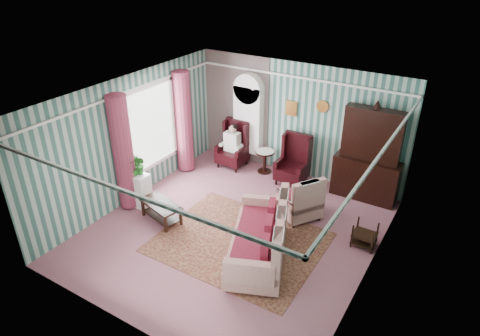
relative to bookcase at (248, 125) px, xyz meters
The scene contains 17 objects.
floor 3.34m from the bookcase, 64.58° to the right, with size 6.00×6.00×0.00m, color #985862.
room_shell 2.90m from the bookcase, 74.62° to the right, with size 5.53×6.02×2.91m.
bookcase is the anchor object (origin of this frame).
dresser_hutch 3.25m from the bookcase, ahead, with size 1.50×0.56×2.36m, color black.
wingback_left 0.68m from the bookcase, 122.66° to the right, with size 0.76×0.80×1.25m, color black.
wingback_right 1.63m from the bookcase, 14.57° to the right, with size 0.76×0.80×1.25m, color black.
seated_woman 0.70m from the bookcase, 122.66° to the right, with size 0.44×0.40×1.18m, color white, non-canonical shape.
round_side_table 1.07m from the bookcase, 20.27° to the right, with size 0.50×0.50×0.60m, color black.
nest_table 4.37m from the bookcase, 26.92° to the right, with size 0.45×0.38×0.54m, color black.
plant_stand 3.39m from the bookcase, 108.49° to the right, with size 0.55×0.35×0.80m, color white.
rug 3.72m from the bookcase, 62.28° to the right, with size 3.20×2.60×0.01m, color #521C1B.
sofa 4.07m from the bookcase, 56.83° to the right, with size 2.21×1.06×0.95m, color beige.
floral_armchair 2.91m from the bookcase, 36.20° to the right, with size 0.87×0.83×0.87m, color beige.
coffee_table 3.48m from the bookcase, 93.35° to the right, with size 0.99×0.48×0.44m, color black.
potted_plant_a 3.36m from the bookcase, 108.08° to the right, with size 0.37×0.32×0.41m, color #244B17.
potted_plant_b 3.23m from the bookcase, 107.28° to the right, with size 0.25×0.20×0.45m, color #24541A.
potted_plant_c 3.28m from the bookcase, 109.04° to the right, with size 0.24×0.24×0.43m, color #1F541A.
Camera 1 is at (3.92, -6.21, 5.39)m, focal length 32.00 mm.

